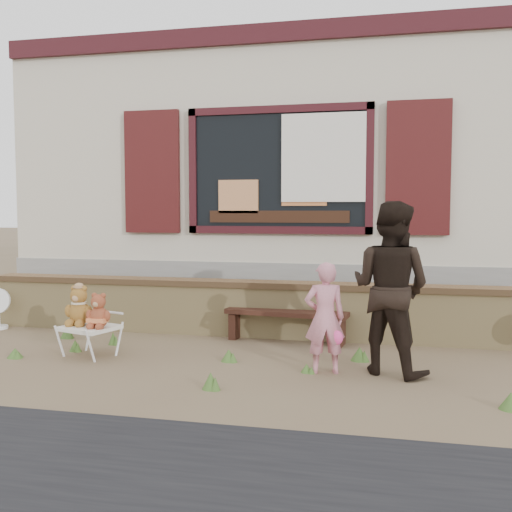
% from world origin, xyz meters
% --- Properties ---
extents(ground, '(80.00, 80.00, 0.00)m').
position_xyz_m(ground, '(0.00, 0.00, 0.00)').
color(ground, brown).
rests_on(ground, ground).
extents(shopfront, '(8.04, 5.13, 4.00)m').
position_xyz_m(shopfront, '(0.00, 4.49, 2.00)').
color(shopfront, '#BBB097').
rests_on(shopfront, ground).
extents(brick_wall, '(7.10, 0.36, 0.67)m').
position_xyz_m(brick_wall, '(0.00, 1.00, 0.34)').
color(brick_wall, tan).
rests_on(brick_wall, ground).
extents(bench, '(1.45, 0.46, 0.36)m').
position_xyz_m(bench, '(0.32, 0.76, 0.27)').
color(bench, black).
rests_on(bench, ground).
extents(folding_chair, '(0.63, 0.59, 0.32)m').
position_xyz_m(folding_chair, '(-1.55, -0.37, 0.29)').
color(folding_chair, silver).
rests_on(folding_chair, ground).
extents(teddy_bear_left, '(0.38, 0.35, 0.42)m').
position_xyz_m(teddy_bear_left, '(-1.68, -0.33, 0.53)').
color(teddy_bear_left, brown).
rests_on(teddy_bear_left, folding_chair).
extents(teddy_bear_right, '(0.32, 0.30, 0.36)m').
position_xyz_m(teddy_bear_right, '(-1.42, -0.41, 0.50)').
color(teddy_bear_right, brown).
rests_on(teddy_bear_right, folding_chair).
extents(child, '(0.43, 0.34, 1.04)m').
position_xyz_m(child, '(0.90, -0.47, 0.52)').
color(child, pink).
rests_on(child, ground).
extents(adult, '(0.97, 0.89, 1.60)m').
position_xyz_m(adult, '(1.49, -0.34, 0.80)').
color(adult, black).
rests_on(adult, ground).
extents(grass_tufts, '(4.84, 1.73, 0.16)m').
position_xyz_m(grass_tufts, '(-0.20, -0.38, 0.07)').
color(grass_tufts, '#416428').
rests_on(grass_tufts, ground).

